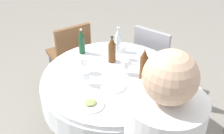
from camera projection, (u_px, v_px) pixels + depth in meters
dining_table at (112, 90)px, 2.65m from camera, size 1.25×1.25×0.74m
bottle_brown_mid at (144, 65)px, 2.45m from camera, size 0.07×0.07×0.31m
bottle_brown_far at (112, 50)px, 2.70m from camera, size 0.07×0.07×0.26m
bottle_dark_green_right at (82, 42)px, 2.82m from camera, size 0.06×0.06×0.26m
bottle_clear_north at (118, 40)px, 2.85m from camera, size 0.06×0.06×0.26m
wine_glass_north at (125, 64)px, 2.54m from camera, size 0.07×0.07×0.14m
wine_glass_outer at (146, 84)px, 2.32m from camera, size 0.07×0.07×0.13m
wine_glass_west at (123, 50)px, 2.74m from camera, size 0.06×0.06×0.14m
wine_glass_south at (86, 75)px, 2.42m from camera, size 0.07×0.07×0.14m
wine_glass_east at (83, 62)px, 2.56m from camera, size 0.07×0.07×0.15m
plate_east at (90, 104)px, 2.25m from camera, size 0.21×0.21×0.04m
plate_front at (113, 85)px, 2.45m from camera, size 0.21×0.21×0.02m
spoon_far at (139, 57)px, 2.82m from camera, size 0.07×0.18×0.00m
chair_west at (71, 52)px, 3.33m from camera, size 0.54×0.54×0.87m
chair_south at (155, 56)px, 3.27m from camera, size 0.56×0.56×0.87m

